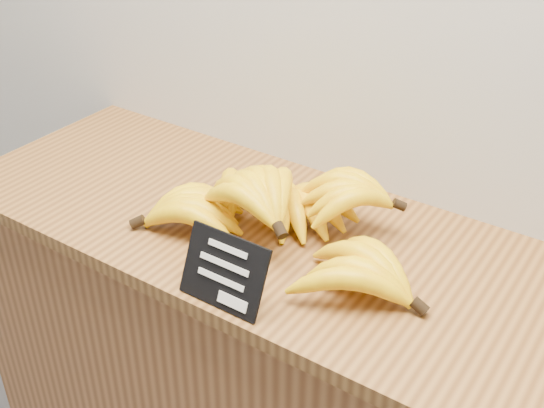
{
  "coord_description": "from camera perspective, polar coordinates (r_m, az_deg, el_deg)",
  "views": [
    {
      "loc": [
        0.66,
        1.82,
        1.68
      ],
      "look_at": [
        0.07,
        2.7,
        1.02
      ],
      "focal_mm": 45.0,
      "sensor_mm": 36.0,
      "label": 1
    }
  ],
  "objects": [
    {
      "name": "counter",
      "position": [
        1.65,
        1.02,
        -16.32
      ],
      "size": [
        1.49,
        0.5,
        0.9
      ],
      "primitive_type": "cube",
      "color": "#955C30",
      "rests_on": "ground"
    },
    {
      "name": "chalkboard_sign",
      "position": [
        1.13,
        -4.06,
        -5.63
      ],
      "size": [
        0.16,
        0.06,
        0.12
      ],
      "primitive_type": "cube",
      "rotation": [
        -0.42,
        0.0,
        0.0
      ],
      "color": "black",
      "rests_on": "counter_top"
    },
    {
      "name": "counter_top",
      "position": [
        1.34,
        1.2,
        -2.89
      ],
      "size": [
        1.46,
        0.54,
        0.03
      ],
      "primitive_type": "cube",
      "color": "#8F5E2C",
      "rests_on": "counter"
    },
    {
      "name": "banana_pile",
      "position": [
        1.29,
        0.64,
        -0.63
      ],
      "size": [
        0.61,
        0.42,
        0.13
      ],
      "color": "yellow",
      "rests_on": "counter_top"
    }
  ]
}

